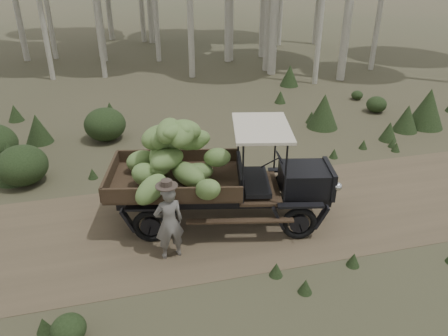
% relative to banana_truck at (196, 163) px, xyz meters
% --- Properties ---
extents(ground, '(120.00, 120.00, 0.00)m').
position_rel_banana_truck_xyz_m(ground, '(2.60, -0.21, -1.47)').
color(ground, '#473D2B').
rests_on(ground, ground).
extents(dirt_track, '(70.00, 4.00, 0.01)m').
position_rel_banana_truck_xyz_m(dirt_track, '(2.60, -0.21, -1.46)').
color(dirt_track, brown).
rests_on(dirt_track, ground).
extents(banana_truck, '(5.29, 2.83, 2.55)m').
position_rel_banana_truck_xyz_m(banana_truck, '(0.00, 0.00, 0.00)').
color(banana_truck, black).
rests_on(banana_truck, ground).
extents(farmer, '(0.65, 0.50, 1.78)m').
position_rel_banana_truck_xyz_m(farmer, '(-0.80, -1.22, -0.62)').
color(farmer, '#5D5955').
rests_on(farmer, ground).
extents(undergrowth, '(23.75, 21.96, 1.38)m').
position_rel_banana_truck_xyz_m(undergrowth, '(0.59, -0.25, -0.94)').
color(undergrowth, '#233319').
rests_on(undergrowth, ground).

